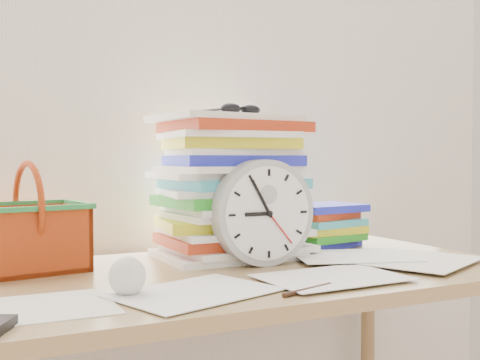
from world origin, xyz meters
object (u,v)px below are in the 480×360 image
book_stack (322,225)px  basket (28,217)px  clock (263,213)px  desk (228,303)px  paper_stack (230,187)px

book_stack → basket: size_ratio=1.00×
clock → desk: bearing=-168.4°
paper_stack → book_stack: (0.31, 0.04, -0.12)m
clock → basket: clock is taller
paper_stack → clock: bearing=-85.6°
paper_stack → clock: size_ratio=1.44×
clock → book_stack: 0.36m
desk → book_stack: size_ratio=5.64×
paper_stack → basket: bearing=178.1°
paper_stack → clock: (0.01, -0.16, -0.06)m
paper_stack → book_stack: 0.34m
desk → basket: bearing=154.7°
desk → paper_stack: 0.33m
desk → paper_stack: paper_stack is taller
desk → book_stack: bearing=27.6°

